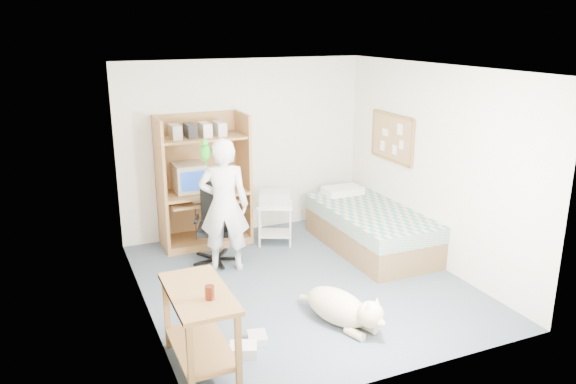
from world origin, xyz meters
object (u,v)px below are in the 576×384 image
(side_desk, at_px, (200,318))
(printer_cart, at_px, (275,217))
(bed, at_px, (370,228))
(dog, at_px, (342,308))
(office_chair, at_px, (216,234))
(person, at_px, (224,205))
(computer_hutch, at_px, (203,186))

(side_desk, height_order, printer_cart, side_desk)
(bed, bearing_deg, printer_cart, 148.33)
(dog, bearing_deg, printer_cart, 65.25)
(side_desk, distance_m, office_chair, 2.41)
(bed, distance_m, person, 2.08)
(computer_hutch, relative_size, printer_cart, 3.03)
(printer_cart, bearing_deg, office_chair, -140.90)
(dog, relative_size, printer_cart, 1.86)
(side_desk, distance_m, printer_cart, 3.05)
(person, relative_size, printer_cart, 2.80)
(computer_hutch, relative_size, person, 1.08)
(office_chair, height_order, person, person)
(side_desk, bearing_deg, dog, 6.01)
(bed, relative_size, dog, 1.82)
(person, height_order, dog, person)
(bed, bearing_deg, person, 175.90)
(bed, xyz_separation_m, printer_cart, (-1.11, 0.69, 0.09))
(bed, distance_m, office_chair, 2.09)
(computer_hutch, height_order, side_desk, computer_hutch)
(bed, relative_size, side_desk, 2.02)
(computer_hutch, distance_m, side_desk, 3.08)
(bed, bearing_deg, side_desk, -147.50)
(computer_hutch, distance_m, printer_cart, 1.08)
(computer_hutch, xyz_separation_m, bed, (2.00, -1.12, -0.53))
(office_chair, bearing_deg, side_desk, -88.84)
(person, distance_m, printer_cart, 1.14)
(person, distance_m, dog, 2.03)
(dog, bearing_deg, side_desk, 166.79)
(office_chair, bearing_deg, computer_hutch, 107.89)
(bed, bearing_deg, computer_hutch, 150.71)
(printer_cart, bearing_deg, side_desk, -100.35)
(dog, bearing_deg, office_chair, 89.09)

